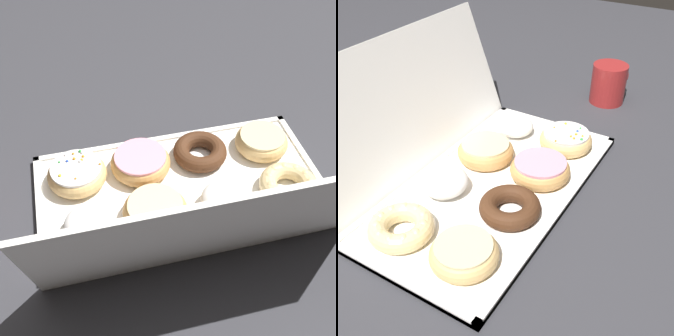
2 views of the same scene
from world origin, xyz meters
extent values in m
plane|color=#333338|center=(0.00, 0.00, 0.00)|extent=(3.00, 3.00, 0.00)
cube|color=white|center=(0.00, 0.00, 0.01)|extent=(0.56, 0.30, 0.01)
cube|color=white|center=(0.00, -0.14, 0.01)|extent=(0.56, 0.01, 0.01)
cube|color=white|center=(0.00, 0.14, 0.01)|extent=(0.56, 0.01, 0.01)
cube|color=white|center=(-0.27, 0.00, 0.01)|extent=(0.01, 0.30, 0.01)
cube|color=white|center=(0.27, 0.00, 0.01)|extent=(0.01, 0.30, 0.01)
cube|color=white|center=(0.00, 0.20, 0.13)|extent=(0.56, 0.10, 0.27)
torus|color=#E5B770|center=(-0.19, -0.07, 0.03)|extent=(0.11, 0.11, 0.04)
cylinder|color=beige|center=(-0.19, -0.07, 0.05)|extent=(0.09, 0.09, 0.01)
torus|color=#472816|center=(-0.06, -0.07, 0.03)|extent=(0.11, 0.11, 0.03)
torus|color=tan|center=(0.07, -0.07, 0.03)|extent=(0.12, 0.12, 0.04)
cylinder|color=pink|center=(0.07, -0.07, 0.05)|extent=(0.10, 0.10, 0.01)
torus|color=#E5B770|center=(0.19, -0.06, 0.03)|extent=(0.12, 0.12, 0.04)
cylinder|color=white|center=(0.19, -0.06, 0.05)|extent=(0.10, 0.10, 0.01)
sphere|color=white|center=(0.18, -0.10, 0.05)|extent=(0.01, 0.01, 0.01)
sphere|color=yellow|center=(0.23, -0.05, 0.05)|extent=(0.01, 0.01, 0.01)
sphere|color=green|center=(0.18, -0.11, 0.05)|extent=(0.01, 0.01, 0.01)
sphere|color=orange|center=(0.20, -0.09, 0.05)|extent=(0.01, 0.01, 0.01)
sphere|color=orange|center=(0.20, -0.10, 0.05)|extent=(0.00, 0.00, 0.00)
sphere|color=green|center=(0.22, -0.08, 0.05)|extent=(0.00, 0.00, 0.00)
sphere|color=orange|center=(0.18, -0.09, 0.05)|extent=(0.01, 0.01, 0.01)
sphere|color=orange|center=(0.20, -0.03, 0.05)|extent=(0.00, 0.00, 0.00)
sphere|color=white|center=(0.21, -0.10, 0.05)|extent=(0.01, 0.01, 0.01)
sphere|color=orange|center=(0.15, -0.06, 0.05)|extent=(0.00, 0.00, 0.00)
sphere|color=white|center=(0.18, -0.08, 0.05)|extent=(0.01, 0.01, 0.01)
sphere|color=blue|center=(0.21, -0.08, 0.05)|extent=(0.01, 0.01, 0.01)
sphere|color=orange|center=(0.18, -0.08, 0.05)|extent=(0.01, 0.01, 0.01)
torus|color=#EACC8C|center=(-0.20, 0.06, 0.03)|extent=(0.11, 0.11, 0.03)
sphere|color=#EACC8C|center=(-0.16, 0.06, 0.04)|extent=(0.02, 0.02, 0.02)
sphere|color=#EACC8C|center=(-0.17, 0.08, 0.04)|extent=(0.02, 0.02, 0.02)
sphere|color=#EACC8C|center=(-0.18, 0.10, 0.04)|extent=(0.02, 0.02, 0.02)
sphere|color=#EACC8C|center=(-0.20, 0.10, 0.04)|extent=(0.02, 0.02, 0.02)
sphere|color=#EACC8C|center=(-0.22, 0.09, 0.04)|extent=(0.02, 0.02, 0.02)
sphere|color=#EACC8C|center=(-0.24, 0.07, 0.04)|extent=(0.02, 0.02, 0.02)
sphere|color=#EACC8C|center=(-0.24, 0.05, 0.04)|extent=(0.02, 0.02, 0.02)
sphere|color=#EACC8C|center=(-0.22, 0.03, 0.04)|extent=(0.02, 0.02, 0.02)
sphere|color=#EACC8C|center=(-0.20, 0.02, 0.04)|extent=(0.02, 0.02, 0.02)
sphere|color=#EACC8C|center=(-0.18, 0.02, 0.04)|extent=(0.02, 0.02, 0.02)
sphere|color=#EACC8C|center=(-0.17, 0.04, 0.04)|extent=(0.02, 0.02, 0.02)
ellipsoid|color=white|center=(-0.07, 0.07, 0.03)|extent=(0.09, 0.09, 0.05)
torus|color=tan|center=(0.07, 0.06, 0.03)|extent=(0.12, 0.12, 0.04)
cylinder|color=beige|center=(0.07, 0.06, 0.05)|extent=(0.10, 0.10, 0.01)
ellipsoid|color=white|center=(0.19, 0.06, 0.03)|extent=(0.08, 0.08, 0.04)
cylinder|color=maroon|center=(0.48, -0.06, 0.05)|extent=(0.09, 0.09, 0.10)
cylinder|color=black|center=(0.48, -0.06, 0.10)|extent=(0.08, 0.08, 0.01)
torus|color=maroon|center=(0.54, -0.06, 0.06)|extent=(0.01, 0.07, 0.07)
camera|label=1|loc=(0.17, 0.57, 0.68)|focal=48.31mm
camera|label=2|loc=(-0.54, -0.35, 0.52)|focal=44.14mm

